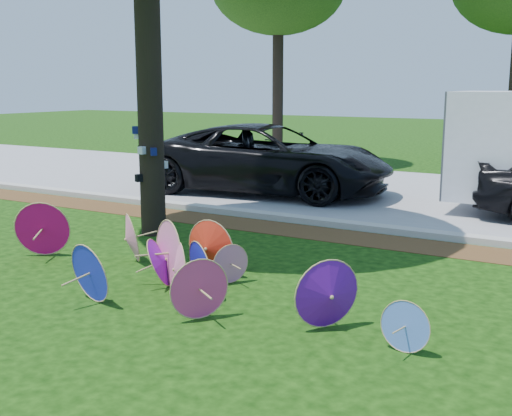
{
  "coord_description": "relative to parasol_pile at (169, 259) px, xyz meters",
  "views": [
    {
      "loc": [
        4.98,
        -5.77,
        2.63
      ],
      "look_at": [
        0.5,
        2.0,
        0.9
      ],
      "focal_mm": 45.0,
      "sensor_mm": 36.0,
      "label": 1
    }
  ],
  "objects": [
    {
      "name": "parasol_pile",
      "position": [
        0.0,
        0.0,
        0.0
      ],
      "size": [
        6.72,
        2.16,
        0.9
      ],
      "color": "pink",
      "rests_on": "ground"
    },
    {
      "name": "curb",
      "position": [
        0.07,
        4.51,
        -0.33
      ],
      "size": [
        90.0,
        0.3,
        0.12
      ],
      "primitive_type": "cube",
      "color": "#B7B5AD",
      "rests_on": "ground"
    },
    {
      "name": "black_van",
      "position": [
        -2.49,
        7.21,
        0.46
      ],
      "size": [
        6.31,
        3.4,
        1.68
      ],
      "primitive_type": "imported",
      "rotation": [
        0.0,
        0.0,
        1.68
      ],
      "color": "black",
      "rests_on": "ground"
    },
    {
      "name": "mulch_strip",
      "position": [
        0.07,
        3.81,
        -0.38
      ],
      "size": [
        90.0,
        1.0,
        0.01
      ],
      "primitive_type": "cube",
      "color": "#472D16",
      "rests_on": "ground"
    },
    {
      "name": "ground",
      "position": [
        0.07,
        -0.69,
        -0.39
      ],
      "size": [
        90.0,
        90.0,
        0.0
      ],
      "primitive_type": "plane",
      "color": "black",
      "rests_on": "ground"
    },
    {
      "name": "street",
      "position": [
        0.07,
        8.66,
        -0.38
      ],
      "size": [
        90.0,
        8.0,
        0.01
      ],
      "primitive_type": "cube",
      "color": "gray",
      "rests_on": "ground"
    }
  ]
}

